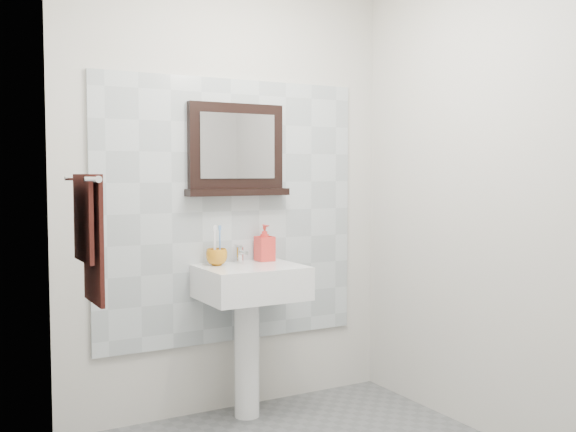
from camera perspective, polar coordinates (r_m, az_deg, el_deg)
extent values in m
cube|color=beige|center=(3.87, -4.95, 1.90)|extent=(2.00, 0.01, 2.50)
cube|color=beige|center=(2.08, 20.82, 0.12)|extent=(2.00, 0.01, 2.50)
cube|color=beige|center=(2.51, -15.54, 0.80)|extent=(0.01, 2.20, 2.50)
cube|color=beige|center=(3.55, 17.62, 1.58)|extent=(0.01, 2.20, 2.50)
cube|color=#B0BABF|center=(3.87, -4.87, 0.41)|extent=(1.60, 0.02, 1.50)
cylinder|color=white|center=(3.86, -3.51, -11.81)|extent=(0.14, 0.14, 0.68)
cube|color=white|center=(3.71, -3.13, -5.62)|extent=(0.55, 0.44, 0.18)
cylinder|color=silver|center=(3.68, -3.00, -4.51)|extent=(0.32, 0.32, 0.02)
cylinder|color=#4C4C4F|center=(3.68, -3.00, -4.34)|extent=(0.04, 0.04, 0.00)
cylinder|color=silver|center=(3.83, -4.13, -3.30)|extent=(0.04, 0.04, 0.09)
cylinder|color=silver|center=(3.78, -3.84, -3.07)|extent=(0.02, 0.10, 0.02)
cube|color=silver|center=(3.83, -4.23, -2.54)|extent=(0.02, 0.07, 0.01)
imported|color=#C37A17|center=(3.73, -6.05, -3.48)|extent=(0.12, 0.12, 0.09)
cylinder|color=white|center=(3.71, -6.26, -2.61)|extent=(0.01, 0.01, 0.19)
cube|color=white|center=(3.70, -6.27, -1.02)|extent=(0.01, 0.01, 0.03)
cylinder|color=#5783C8|center=(3.72, -5.79, -2.58)|extent=(0.01, 0.01, 0.19)
cube|color=#5783C8|center=(3.71, -5.80, -1.00)|extent=(0.01, 0.01, 0.03)
cylinder|color=white|center=(3.74, -6.17, -2.55)|extent=(0.01, 0.01, 0.19)
cube|color=white|center=(3.73, -6.18, -0.98)|extent=(0.01, 0.01, 0.03)
imported|color=red|center=(3.89, -1.99, -2.28)|extent=(0.10, 0.10, 0.21)
cube|color=black|center=(3.85, -4.45, 5.91)|extent=(0.57, 0.06, 0.48)
cube|color=#99999E|center=(3.82, -4.24, 5.93)|extent=(0.46, 0.01, 0.37)
cube|color=black|center=(3.83, -4.27, 2.03)|extent=(0.61, 0.11, 0.04)
cylinder|color=silver|center=(2.96, -16.63, 3.04)|extent=(0.03, 0.40, 0.03)
cylinder|color=silver|center=(2.77, -16.38, 3.00)|extent=(0.05, 0.02, 0.02)
cylinder|color=silver|center=(3.14, -17.92, 3.04)|extent=(0.05, 0.02, 0.02)
cube|color=black|center=(2.98, -16.16, -2.16)|extent=(0.02, 0.30, 0.52)
cube|color=black|center=(2.96, -16.94, -0.45)|extent=(0.02, 0.30, 0.34)
cube|color=black|center=(2.96, -16.63, 3.13)|extent=(0.06, 0.30, 0.03)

